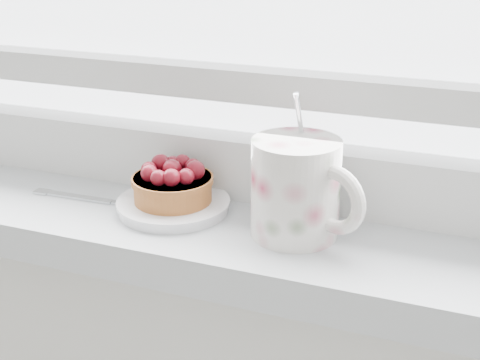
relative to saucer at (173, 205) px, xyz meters
The scene contains 4 objects.
saucer is the anchor object (origin of this frame).
raspberry_tart 0.03m from the saucer, 36.50° to the left, with size 0.09×0.09×0.05m.
floral_mug 0.15m from the saucer, ahead, with size 0.14×0.12×0.14m.
fork 0.09m from the saucer, behind, with size 0.17×0.02×0.00m.
Camera 1 is at (0.23, 1.30, 1.24)m, focal length 50.00 mm.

